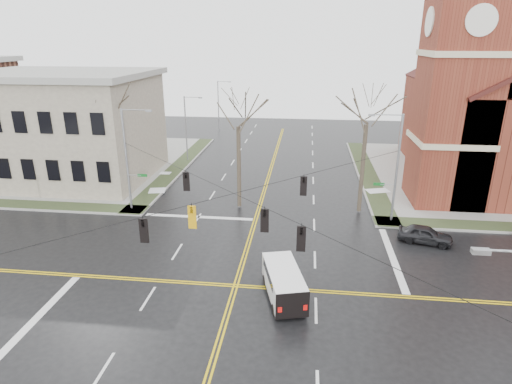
# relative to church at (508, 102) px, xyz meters

# --- Properties ---
(ground) EXTENTS (120.00, 120.00, 0.00)m
(ground) POSITION_rel_church_xyz_m (-24.76, -24.78, -8.43)
(ground) COLOR black
(ground) RESTS_ON ground
(sidewalks) EXTENTS (80.00, 80.00, 0.17)m
(sidewalks) POSITION_rel_church_xyz_m (-24.76, -24.78, -8.36)
(sidewalks) COLOR gray
(sidewalks) RESTS_ON ground
(road_markings) EXTENTS (100.00, 100.00, 0.01)m
(road_markings) POSITION_rel_church_xyz_m (-24.76, -24.78, -8.43)
(road_markings) COLOR gold
(road_markings) RESTS_ON ground
(church) EXTENTS (24.28, 27.48, 27.50)m
(church) POSITION_rel_church_xyz_m (0.00, 0.00, 0.00)
(church) COLOR maroon
(church) RESTS_ON ground
(civic_building_a) EXTENTS (18.00, 14.00, 11.00)m
(civic_building_a) POSITION_rel_church_xyz_m (-46.76, -4.78, -2.93)
(civic_building_a) COLOR gray
(civic_building_a) RESTS_ON ground
(signal_pole_ne) EXTENTS (2.75, 0.22, 9.00)m
(signal_pole_ne) POSITION_rel_church_xyz_m (-13.44, -13.28, -3.48)
(signal_pole_ne) COLOR gray
(signal_pole_ne) RESTS_ON ground
(signal_pole_nw) EXTENTS (2.75, 0.22, 9.00)m
(signal_pole_nw) POSITION_rel_church_xyz_m (-36.09, -13.28, -3.48)
(signal_pole_nw) COLOR gray
(signal_pole_nw) RESTS_ON ground
(span_wires) EXTENTS (23.02, 23.02, 0.03)m
(span_wires) POSITION_rel_church_xyz_m (-24.76, -24.78, -2.23)
(span_wires) COLOR black
(span_wires) RESTS_ON ground
(traffic_signals) EXTENTS (8.21, 8.26, 1.30)m
(traffic_signals) POSITION_rel_church_xyz_m (-24.76, -25.45, -2.98)
(traffic_signals) COLOR black
(traffic_signals) RESTS_ON ground
(streetlight_north_a) EXTENTS (2.30, 0.20, 8.00)m
(streetlight_north_a) POSITION_rel_church_xyz_m (-35.42, 3.22, -3.97)
(streetlight_north_a) COLOR gray
(streetlight_north_a) RESTS_ON ground
(streetlight_north_b) EXTENTS (2.30, 0.20, 8.00)m
(streetlight_north_b) POSITION_rel_church_xyz_m (-35.42, 23.22, -3.97)
(streetlight_north_b) COLOR gray
(streetlight_north_b) RESTS_ON ground
(cargo_van) EXTENTS (3.07, 5.16, 1.85)m
(cargo_van) POSITION_rel_church_xyz_m (-21.75, -25.53, -7.34)
(cargo_van) COLOR white
(cargo_van) RESTS_ON ground
(parked_car_a) EXTENTS (4.24, 2.56, 1.35)m
(parked_car_a) POSITION_rel_church_xyz_m (-11.46, -17.08, -7.76)
(parked_car_a) COLOR black
(parked_car_a) RESTS_ON ground
(tree_nw_far) EXTENTS (4.00, 4.00, 11.44)m
(tree_nw_far) POSITION_rel_church_xyz_m (-39.12, -10.67, -0.15)
(tree_nw_far) COLOR #382F23
(tree_nw_far) RESTS_ON ground
(tree_nw_near) EXTENTS (4.00, 4.00, 11.03)m
(tree_nw_near) POSITION_rel_church_xyz_m (-26.59, -11.61, -0.45)
(tree_nw_near) COLOR #382F23
(tree_nw_near) RESTS_ON ground
(tree_ne) EXTENTS (4.00, 4.00, 11.66)m
(tree_ne) POSITION_rel_church_xyz_m (-15.78, -11.53, 0.00)
(tree_ne) COLOR #382F23
(tree_ne) RESTS_ON ground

